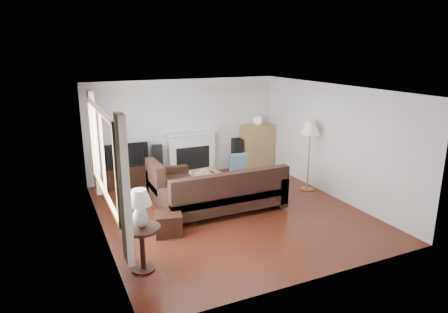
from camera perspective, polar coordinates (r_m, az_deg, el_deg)
name	(u,v)px	position (r m, az deg, el deg)	size (l,w,h in m)	color
room	(230,153)	(7.86, 0.91, 0.53)	(5.10, 5.60, 2.54)	#511E12
window	(103,154)	(6.92, -16.95, 0.36)	(0.12, 2.74, 1.54)	olive
curtain_near	(124,191)	(5.53, -14.04, -4.77)	(0.10, 0.35, 2.10)	white
curtain_far	(94,143)	(8.43, -18.02, 1.83)	(0.10, 0.35, 2.10)	white
fireplace	(192,154)	(10.45, -4.62, 0.39)	(1.40, 0.26, 1.15)	white
tv_stand	(127,176)	(9.97, -13.65, -2.70)	(0.98, 0.44, 0.49)	black
television	(126,154)	(9.82, -13.85, 0.29)	(1.02, 0.13, 0.59)	black
speaker_left	(158,163)	(10.12, -9.44, -0.97)	(0.25, 0.30, 0.91)	black
speaker_right	(237,154)	(10.89, 1.86, 0.29)	(0.24, 0.29, 0.87)	black
bookshelf	(257,147)	(11.09, 4.77, 1.43)	(0.88, 0.42, 1.21)	#9A7E47
globe_lamp	(258,120)	(10.94, 4.85, 5.16)	(0.26, 0.26, 0.26)	white
sectional_sofa	(224,191)	(8.12, -0.01, -4.98)	(2.71, 1.98, 0.88)	black
coffee_table	(197,180)	(9.53, -3.84, -3.43)	(1.02, 0.56, 0.40)	#9C734A
footstool	(168,223)	(7.34, -7.94, -9.45)	(0.47, 0.47, 0.40)	black
floor_lamp	(309,156)	(9.44, 12.02, 0.06)	(0.43, 0.43, 1.65)	#AC703B
side_table	(142,249)	(6.23, -11.57, -12.79)	(0.57, 0.57, 0.71)	black
table_lamp	(140,209)	(5.96, -11.90, -7.33)	(0.36, 0.36, 0.58)	silver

